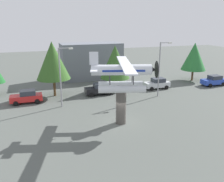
# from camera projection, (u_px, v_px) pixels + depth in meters

# --- Properties ---
(ground_plane) EXTENTS (140.00, 140.00, 0.00)m
(ground_plane) POSITION_uv_depth(u_px,v_px,m) (121.00, 123.00, 26.31)
(ground_plane) COLOR #515651
(display_pedestal) EXTENTS (1.10, 1.10, 3.78)m
(display_pedestal) POSITION_uv_depth(u_px,v_px,m) (121.00, 107.00, 25.78)
(display_pedestal) COLOR #4C4742
(display_pedestal) RESTS_ON ground
(floatplane_monument) EXTENTS (7.19, 10.30, 4.00)m
(floatplane_monument) POSITION_uv_depth(u_px,v_px,m) (123.00, 74.00, 24.78)
(floatplane_monument) COLOR silver
(floatplane_monument) RESTS_ON display_pedestal
(car_near_red) EXTENTS (4.20, 2.02, 1.76)m
(car_near_red) POSITION_uv_depth(u_px,v_px,m) (27.00, 97.00, 32.57)
(car_near_red) COLOR red
(car_near_red) RESTS_ON ground
(car_mid_black) EXTENTS (4.20, 2.02, 1.76)m
(car_mid_black) POSITION_uv_depth(u_px,v_px,m) (99.00, 89.00, 36.26)
(car_mid_black) COLOR black
(car_mid_black) RESTS_ON ground
(car_far_silver) EXTENTS (4.20, 2.02, 1.76)m
(car_far_silver) POSITION_uv_depth(u_px,v_px,m) (157.00, 83.00, 39.43)
(car_far_silver) COLOR silver
(car_far_silver) RESTS_ON ground
(car_distant_blue) EXTENTS (4.20, 2.02, 1.76)m
(car_distant_blue) POSITION_uv_depth(u_px,v_px,m) (214.00, 80.00, 41.38)
(car_distant_blue) COLOR #2847B7
(car_distant_blue) RESTS_ON ground
(streetlight_primary) EXTENTS (1.84, 0.28, 7.63)m
(streetlight_primary) POSITION_uv_depth(u_px,v_px,m) (62.00, 73.00, 30.21)
(streetlight_primary) COLOR gray
(streetlight_primary) RESTS_ON ground
(streetlight_secondary) EXTENTS (1.84, 0.28, 7.92)m
(streetlight_secondary) POSITION_uv_depth(u_px,v_px,m) (161.00, 66.00, 34.43)
(streetlight_secondary) COLOR gray
(streetlight_secondary) RESTS_ON ground
(storefront_building) EXTENTS (11.33, 5.23, 6.74)m
(storefront_building) POSITION_uv_depth(u_px,v_px,m) (91.00, 61.00, 46.05)
(storefront_building) COLOR slate
(storefront_building) RESTS_ON ground
(tree_east) EXTENTS (4.87, 4.87, 8.01)m
(tree_east) POSITION_uv_depth(u_px,v_px,m) (53.00, 61.00, 34.42)
(tree_east) COLOR brown
(tree_east) RESTS_ON ground
(tree_center_back) EXTENTS (4.69, 4.69, 7.12)m
(tree_center_back) POSITION_uv_depth(u_px,v_px,m) (115.00, 62.00, 38.03)
(tree_center_back) COLOR brown
(tree_center_back) RESTS_ON ground
(tree_far_east) EXTENTS (4.46, 4.46, 6.99)m
(tree_far_east) POSITION_uv_depth(u_px,v_px,m) (194.00, 56.00, 43.85)
(tree_far_east) COLOR brown
(tree_far_east) RESTS_ON ground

